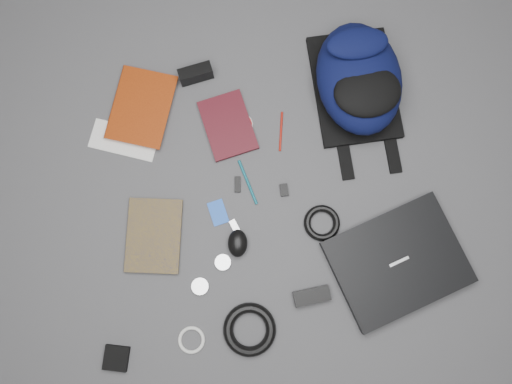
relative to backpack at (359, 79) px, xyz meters
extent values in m
plane|color=#4F4F51|center=(-0.40, -0.30, -0.09)|extent=(4.00, 4.00, 0.00)
cube|color=black|center=(0.01, -0.60, -0.07)|extent=(0.47, 0.41, 0.04)
imported|color=maroon|center=(-0.82, 0.09, -0.08)|extent=(0.28, 0.32, 0.03)
imported|color=#A2840B|center=(-0.84, -0.36, -0.08)|extent=(0.22, 0.28, 0.02)
cube|color=white|center=(-0.80, -0.04, -0.09)|extent=(0.25, 0.19, 0.00)
cube|color=#380A11|center=(-0.45, -0.06, -0.08)|extent=(0.18, 0.24, 0.02)
cube|color=black|center=(-0.53, 0.13, -0.06)|extent=(0.12, 0.05, 0.06)
cylinder|color=silver|center=(-0.41, -0.06, -0.09)|extent=(0.11, 0.11, 0.00)
cylinder|color=#0B5767|center=(-0.42, -0.26, -0.09)|extent=(0.04, 0.16, 0.01)
cylinder|color=#9C160C|center=(-0.28, -0.11, -0.09)|extent=(0.04, 0.13, 0.01)
cube|color=blue|center=(-0.53, -0.34, -0.09)|extent=(0.06, 0.09, 0.00)
cube|color=black|center=(-0.45, -0.26, -0.08)|extent=(0.03, 0.06, 0.01)
cube|color=#B3B3B5|center=(-0.48, -0.40, -0.08)|extent=(0.04, 0.06, 0.01)
cube|color=black|center=(-0.30, -0.31, -0.08)|extent=(0.03, 0.04, 0.01)
ellipsoid|color=black|center=(-0.48, -0.46, -0.07)|extent=(0.08, 0.10, 0.05)
cylinder|color=silver|center=(-0.54, -0.51, -0.08)|extent=(0.06, 0.06, 0.01)
cylinder|color=silver|center=(-0.63, -0.57, -0.08)|extent=(0.07, 0.07, 0.01)
torus|color=black|center=(-0.20, -0.44, -0.08)|extent=(0.15, 0.15, 0.02)
cube|color=black|center=(-0.28, -0.66, -0.08)|extent=(0.12, 0.05, 0.03)
torus|color=black|center=(-0.49, -0.73, -0.07)|extent=(0.22, 0.22, 0.03)
cube|color=black|center=(-0.92, -0.74, -0.08)|extent=(0.09, 0.09, 0.02)
torus|color=silver|center=(-0.68, -0.73, -0.08)|extent=(0.10, 0.10, 0.01)
camera|label=1|loc=(-0.44, -0.55, 1.55)|focal=35.00mm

